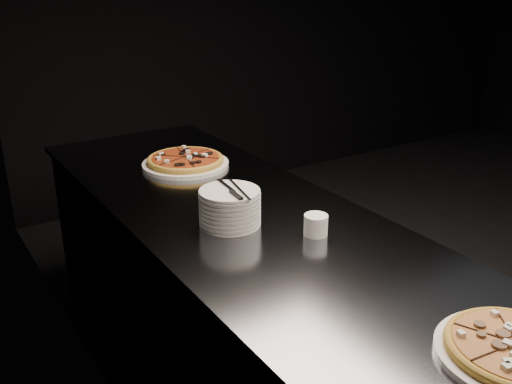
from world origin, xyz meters
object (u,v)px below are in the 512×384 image
counter (257,341)px  cutlery (234,190)px  pizza_tomato (185,161)px  plate_stack (230,207)px  ramekin (316,224)px

counter → cutlery: size_ratio=12.12×
pizza_tomato → plate_stack: (-0.14, -0.59, 0.04)m
pizza_tomato → cutlery: (-0.13, -0.61, 0.10)m
pizza_tomato → ramekin: (0.04, -0.80, 0.01)m
plate_stack → ramekin: (0.18, -0.21, -0.02)m
pizza_tomato → counter: bearing=-94.9°
plate_stack → ramekin: 0.28m
ramekin → counter: bearing=119.2°
counter → ramekin: bearing=-60.8°
cutlery → counter: bearing=-7.4°
plate_stack → ramekin: bearing=-49.2°
counter → pizza_tomato: pizza_tomato is taller
pizza_tomato → ramekin: ramekin is taller
cutlery → ramekin: (0.17, -0.19, -0.08)m
pizza_tomato → ramekin: bearing=-86.8°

